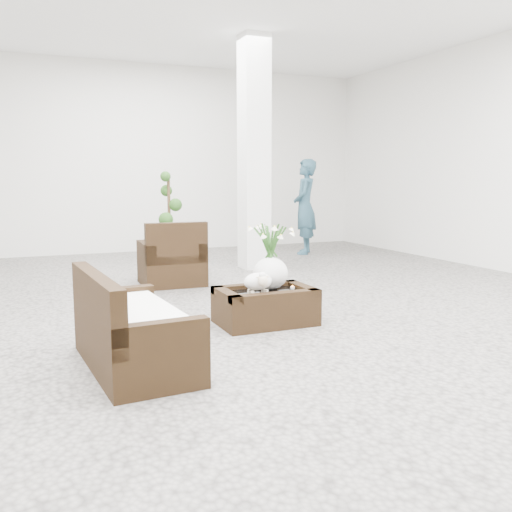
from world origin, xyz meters
name	(u,v)px	position (x,y,z in m)	size (l,w,h in m)	color
ground	(252,315)	(0.00, 0.00, 0.00)	(11.00, 11.00, 0.00)	gray
column	(254,154)	(1.20, 2.80, 1.75)	(0.40, 0.40, 3.50)	white
coffee_table	(265,308)	(-0.02, -0.38, 0.16)	(0.90, 0.60, 0.31)	black
sheep_figurine	(258,284)	(-0.14, -0.48, 0.42)	(0.28, 0.23, 0.21)	white
planter_narcissus	(271,248)	(0.08, -0.28, 0.71)	(0.44, 0.44, 0.80)	white
tealight	(292,287)	(0.28, -0.36, 0.33)	(0.04, 0.04, 0.03)	white
armchair	(171,253)	(-0.33, 1.96, 0.42)	(0.78, 0.75, 0.84)	black
loveseat	(135,319)	(-1.41, -1.13, 0.36)	(1.34, 0.65, 0.72)	black
topiary	(169,220)	(0.07, 3.61, 0.73)	(0.39, 0.39, 1.46)	#204215
shopper	(305,207)	(2.70, 3.97, 0.87)	(0.63, 0.41, 1.73)	#2B4E60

